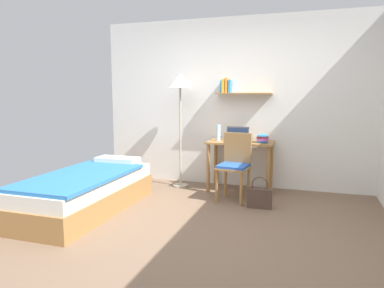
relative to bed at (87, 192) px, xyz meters
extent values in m
plane|color=brown|center=(1.54, -0.20, -0.24)|extent=(5.28, 5.28, 0.00)
cube|color=white|center=(1.54, 1.82, 1.06)|extent=(4.40, 0.05, 2.60)
cube|color=#9E703D|center=(1.65, 1.69, 1.21)|extent=(0.84, 0.22, 0.02)
cube|color=#3384C6|center=(1.30, 1.72, 1.31)|extent=(0.02, 0.12, 0.18)
cube|color=gold|center=(1.33, 1.70, 1.32)|extent=(0.03, 0.18, 0.20)
cube|color=orange|center=(1.38, 1.71, 1.33)|extent=(0.03, 0.15, 0.22)
cube|color=#3384C6|center=(1.42, 1.72, 1.32)|extent=(0.03, 0.12, 0.20)
cube|color=#9E703D|center=(0.00, -0.01, -0.10)|extent=(0.87, 1.99, 0.28)
cube|color=silver|center=(0.00, -0.01, 0.12)|extent=(0.83, 1.93, 0.16)
cube|color=#2D70B7|center=(0.00, -0.13, 0.22)|extent=(0.88, 1.63, 0.04)
cube|color=white|center=(0.00, 0.77, 0.25)|extent=(0.61, 0.28, 0.10)
cube|color=#9E703D|center=(1.65, 1.50, 0.49)|extent=(0.96, 0.54, 0.03)
cylinder|color=#9E703D|center=(1.21, 1.27, 0.12)|extent=(0.06, 0.06, 0.72)
cylinder|color=#9E703D|center=(2.08, 1.27, 0.12)|extent=(0.06, 0.06, 0.72)
cylinder|color=#9E703D|center=(1.21, 1.72, 0.12)|extent=(0.06, 0.06, 0.72)
cylinder|color=#9E703D|center=(2.08, 1.72, 0.12)|extent=(0.06, 0.06, 0.72)
cube|color=#9E703D|center=(1.65, 0.95, 0.21)|extent=(0.45, 0.45, 0.03)
cube|color=blue|center=(1.65, 0.95, 0.24)|extent=(0.42, 0.41, 0.04)
cube|color=#9E703D|center=(1.67, 1.12, 0.47)|extent=(0.39, 0.09, 0.41)
cylinder|color=#9E703D|center=(1.46, 0.81, -0.02)|extent=(0.04, 0.04, 0.44)
cylinder|color=#9E703D|center=(1.79, 0.76, -0.02)|extent=(0.04, 0.04, 0.44)
cylinder|color=#9E703D|center=(1.50, 1.13, -0.02)|extent=(0.04, 0.04, 0.44)
cylinder|color=#9E703D|center=(1.84, 1.09, -0.02)|extent=(0.04, 0.04, 0.44)
cylinder|color=#B2A893|center=(0.71, 1.46, -0.23)|extent=(0.24, 0.24, 0.02)
cylinder|color=#B2A893|center=(0.71, 1.46, 0.54)|extent=(0.03, 0.03, 1.51)
cone|color=silver|center=(0.71, 1.46, 1.40)|extent=(0.37, 0.37, 0.22)
cube|color=#2D2D33|center=(1.59, 1.47, 0.51)|extent=(0.34, 0.23, 0.01)
cube|color=#2D2D33|center=(1.59, 1.54, 0.62)|extent=(0.34, 0.10, 0.20)
cube|color=black|center=(1.59, 1.54, 0.62)|extent=(0.30, 0.08, 0.17)
cylinder|color=silver|center=(1.31, 1.47, 0.63)|extent=(0.07, 0.07, 0.24)
cube|color=#3384C6|center=(1.96, 1.47, 0.52)|extent=(0.17, 0.23, 0.03)
cube|color=purple|center=(1.97, 1.47, 0.55)|extent=(0.14, 0.24, 0.03)
cube|color=#D13D38|center=(1.97, 1.46, 0.59)|extent=(0.15, 0.19, 0.03)
cube|color=#3384C6|center=(1.97, 1.46, 0.61)|extent=(0.15, 0.23, 0.02)
cube|color=#4C382D|center=(2.03, 0.76, -0.11)|extent=(0.30, 0.11, 0.25)
torus|color=#4C382D|center=(2.03, 0.76, 0.06)|extent=(0.21, 0.02, 0.21)
camera|label=1|loc=(2.56, -3.65, 1.20)|focal=33.09mm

